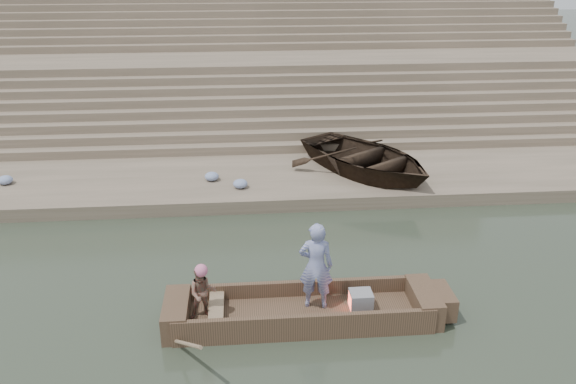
{
  "coord_description": "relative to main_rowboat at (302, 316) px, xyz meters",
  "views": [
    {
      "loc": [
        0.42,
        -9.08,
        7.17
      ],
      "look_at": [
        1.54,
        4.28,
        1.4
      ],
      "focal_mm": 36.01,
      "sensor_mm": 36.0,
      "label": 1
    }
  ],
  "objects": [
    {
      "name": "standing_man",
      "position": [
        0.29,
        0.2,
        1.07
      ],
      "size": [
        0.76,
        0.56,
        1.91
      ],
      "primitive_type": "imported",
      "rotation": [
        0.0,
        0.0,
        2.99
      ],
      "color": "navy",
      "rests_on": "main_rowboat"
    },
    {
      "name": "upper_landing",
      "position": [
        -1.54,
        21.72,
        2.49
      ],
      "size": [
        32.0,
        3.0,
        5.2
      ],
      "primitive_type": "cube",
      "color": "#83715D",
      "rests_on": "ground"
    },
    {
      "name": "cloth_bundles",
      "position": [
        -3.9,
        6.79,
        0.42
      ],
      "size": [
        7.61,
        1.34,
        0.26
      ],
      "color": "#3F5999",
      "rests_on": "lower_landing"
    },
    {
      "name": "ghat_steps",
      "position": [
        -1.54,
        16.41,
        1.69
      ],
      "size": [
        32.0,
        11.0,
        5.2
      ],
      "color": "#83715D",
      "rests_on": "ground"
    },
    {
      "name": "main_rowboat",
      "position": [
        0.0,
        0.0,
        0.0
      ],
      "size": [
        5.0,
        1.3,
        0.22
      ],
      "primitive_type": "cube",
      "color": "brown",
      "rests_on": "ground"
    },
    {
      "name": "rowing_man",
      "position": [
        -2.0,
        -0.02,
        0.68
      ],
      "size": [
        0.6,
        0.5,
        1.15
      ],
      "primitive_type": "imported",
      "rotation": [
        0.0,
        0.0,
        0.11
      ],
      "color": "#236A52",
      "rests_on": "main_rowboat"
    },
    {
      "name": "television",
      "position": [
        1.2,
        0.0,
        0.31
      ],
      "size": [
        0.46,
        0.42,
        0.4
      ],
      "color": "gray",
      "rests_on": "main_rowboat"
    },
    {
      "name": "rowboat_trim",
      "position": [
        0.21,
        -0.01,
        0.2
      ],
      "size": [
        6.04,
        2.63,
        1.82
      ],
      "color": "brown",
      "rests_on": "ground"
    },
    {
      "name": "beached_rowboat",
      "position": [
        2.81,
        7.18,
        0.8
      ],
      "size": [
        5.7,
        6.07,
        1.02
      ],
      "primitive_type": "imported",
      "rotation": [
        0.0,
        0.0,
        0.6
      ],
      "color": "#2D2116",
      "rests_on": "lower_landing"
    },
    {
      "name": "lower_landing",
      "position": [
        -1.54,
        7.22,
        0.09
      ],
      "size": [
        32.0,
        4.0,
        0.4
      ],
      "primitive_type": "cube",
      "color": "#83715D",
      "rests_on": "ground"
    },
    {
      "name": "mid_landing",
      "position": [
        -1.54,
        14.72,
        1.29
      ],
      "size": [
        32.0,
        3.0,
        2.8
      ],
      "primitive_type": "cube",
      "color": "#83715D",
      "rests_on": "ground"
    },
    {
      "name": "ground",
      "position": [
        -1.54,
        -0.78,
        -0.11
      ],
      "size": [
        120.0,
        120.0,
        0.0
      ],
      "primitive_type": "plane",
      "color": "#252E23",
      "rests_on": "ground"
    }
  ]
}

